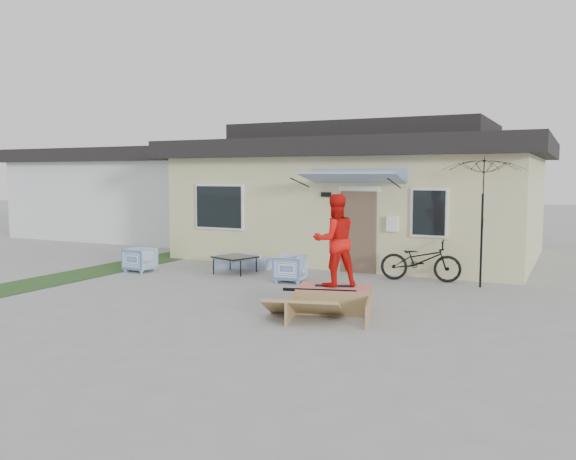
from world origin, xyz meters
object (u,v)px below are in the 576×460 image
at_px(bicycle, 421,256).
at_px(skater, 335,239).
at_px(coffee_table, 235,265).
at_px(skateboard, 335,285).
at_px(skate_ramp, 334,299).
at_px(armchair_left, 140,258).
at_px(armchair_right, 290,267).
at_px(loveseat, 243,257).
at_px(patio_umbrella, 482,209).

bearing_deg(bicycle, skater, 160.17).
distance_m(coffee_table, skateboard, 4.73).
bearing_deg(skateboard, skate_ramp, -92.21).
xyz_separation_m(armchair_left, armchair_right, (4.17, 0.36, 0.00)).
relative_size(armchair_left, coffee_table, 0.77).
height_order(loveseat, skate_ramp, loveseat).
relative_size(skateboard, skater, 0.43).
distance_m(coffee_table, bicycle, 4.65).
relative_size(loveseat, skater, 0.88).
xyz_separation_m(armchair_right, skateboard, (2.04, -2.28, 0.12)).
xyz_separation_m(bicycle, skateboard, (-0.70, -3.73, -0.14)).
bearing_deg(armchair_left, skate_ramp, -108.72).
height_order(coffee_table, bicycle, bicycle).
distance_m(loveseat, armchair_left, 2.70).
relative_size(armchair_left, skate_ramp, 0.39).
bearing_deg(loveseat, coffee_table, 97.25).
distance_m(armchair_left, patio_umbrella, 8.58).
bearing_deg(armchair_left, bicycle, -76.49).
xyz_separation_m(bicycle, skater, (-0.70, -3.73, 0.74)).
xyz_separation_m(armchair_right, skate_ramp, (2.05, -2.32, -0.13)).
relative_size(armchair_left, armchair_right, 0.99).
xyz_separation_m(skateboard, skater, (0.00, 0.00, 0.87)).
distance_m(skate_ramp, skater, 1.12).
distance_m(patio_umbrella, skater, 4.13).
height_order(skateboard, skater, skater).
xyz_separation_m(armchair_right, skater, (2.04, -2.28, 0.99)).
xyz_separation_m(patio_umbrella, skateboard, (-2.10, -3.53, -1.28)).
bearing_deg(armchair_right, skateboard, 32.58).
bearing_deg(skater, bicycle, -142.13).
relative_size(loveseat, coffee_table, 1.68).
xyz_separation_m(skate_ramp, skater, (-0.01, 0.04, 1.12)).
distance_m(armchair_left, skater, 6.57).
distance_m(armchair_right, skate_ramp, 3.10).
relative_size(coffee_table, skater, 0.52).
distance_m(armchair_right, skateboard, 3.06).
relative_size(armchair_right, skateboard, 0.95).
bearing_deg(bicycle, coffee_table, 92.85).
bearing_deg(skateboard, coffee_table, 126.51).
height_order(loveseat, armchair_right, armchair_right).
bearing_deg(bicycle, skateboard, 160.17).
relative_size(armchair_right, coffee_table, 0.78).
bearing_deg(patio_umbrella, skate_ramp, -120.33).
relative_size(loveseat, skate_ramp, 0.84).
bearing_deg(armchair_left, skateboard, -108.39).
height_order(bicycle, skateboard, bicycle).
xyz_separation_m(loveseat, skateboard, (4.07, -3.57, 0.17)).
xyz_separation_m(loveseat, skate_ramp, (4.08, -3.61, -0.07)).
bearing_deg(skater, patio_umbrella, -162.24).
relative_size(coffee_table, patio_umbrella, 0.40).
height_order(loveseat, patio_umbrella, patio_umbrella).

